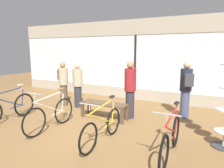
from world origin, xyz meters
TOP-DOWN VIEW (x-y plane):
  - ground_plane at (0.00, 0.00)m, footprint 24.00×24.00m
  - shop_back_wall at (0.00, 3.57)m, footprint 12.00×0.08m
  - bicycle_far_left at (-2.28, -0.48)m, footprint 0.46×1.76m
  - bicycle_left at (-0.77, -0.38)m, footprint 0.46×1.73m
  - bicycle_right at (0.79, -0.43)m, footprint 0.46×1.72m
  - bicycle_far_right at (2.24, -0.37)m, footprint 0.46×1.74m
  - display_bench at (0.04, 0.95)m, footprint 1.40×0.44m
  - customer_near_rack at (-1.39, 1.57)m, footprint 0.45×0.45m
  - customer_by_window at (-1.99, 1.52)m, footprint 0.56×0.49m
  - customer_mid_floor at (0.69, 1.36)m, footprint 0.35×0.35m
  - customer_near_bench at (2.15, 2.12)m, footprint 0.46×0.56m

SIDE VIEW (x-z plane):
  - ground_plane at x=0.00m, z-range 0.00..0.00m
  - bicycle_right at x=0.79m, z-range -0.13..0.87m
  - bicycle_far_right at x=2.24m, z-range -0.13..0.89m
  - bicycle_far_left at x=-2.28m, z-range -0.13..0.90m
  - display_bench at x=0.04m, z-range 0.15..0.63m
  - bicycle_left at x=-0.77m, z-range -0.12..0.92m
  - customer_near_rack at x=-1.39m, z-range 0.03..1.60m
  - customer_by_window at x=-1.99m, z-range 0.06..1.64m
  - customer_mid_floor at x=0.69m, z-range 0.04..1.74m
  - customer_near_bench at x=2.15m, z-range 0.07..1.76m
  - shop_back_wall at x=0.00m, z-range 0.04..3.24m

